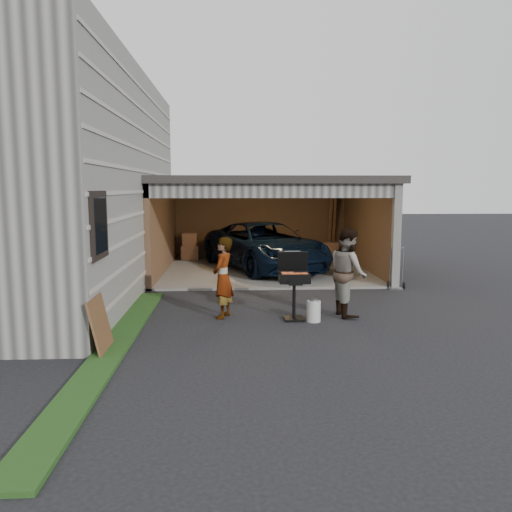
# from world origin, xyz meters

# --- Properties ---
(ground) EXTENTS (80.00, 80.00, 0.00)m
(ground) POSITION_xyz_m (0.00, 0.00, 0.00)
(ground) COLOR black
(ground) RESTS_ON ground
(house) EXTENTS (7.00, 11.00, 5.50)m
(house) POSITION_xyz_m (-6.00, 4.00, 2.75)
(house) COLOR #474744
(house) RESTS_ON ground
(groundcover_strip) EXTENTS (0.50, 8.00, 0.06)m
(groundcover_strip) POSITION_xyz_m (-2.25, -1.00, 0.03)
(groundcover_strip) COLOR #193814
(groundcover_strip) RESTS_ON ground
(garage) EXTENTS (6.80, 6.30, 2.90)m
(garage) POSITION_xyz_m (0.76, 6.79, 1.87)
(garage) COLOR #605E59
(garage) RESTS_ON ground
(minivan) EXTENTS (4.23, 5.77, 1.46)m
(minivan) POSITION_xyz_m (0.72, 6.53, 0.73)
(minivan) COLOR black
(minivan) RESTS_ON ground
(woman) EXTENTS (0.56, 0.69, 1.63)m
(woman) POSITION_xyz_m (-0.50, 0.84, 0.82)
(woman) COLOR silver
(woman) RESTS_ON ground
(man) EXTENTS (0.79, 0.95, 1.80)m
(man) POSITION_xyz_m (2.04, 0.90, 0.90)
(man) COLOR #3F1D18
(man) RESTS_ON ground
(bbq_grill) EXTENTS (0.60, 0.53, 1.34)m
(bbq_grill) POSITION_xyz_m (0.90, 0.62, 0.79)
(bbq_grill) COLOR black
(bbq_grill) RESTS_ON ground
(propane_tank) EXTENTS (0.28, 0.28, 0.41)m
(propane_tank) POSITION_xyz_m (1.27, 0.45, 0.21)
(propane_tank) COLOR silver
(propane_tank) RESTS_ON ground
(plywood_panel) EXTENTS (0.23, 0.81, 0.89)m
(plywood_panel) POSITION_xyz_m (-2.40, -1.23, 0.45)
(plywood_panel) COLOR #50331B
(plywood_panel) RESTS_ON ground
(hand_truck) EXTENTS (0.48, 0.41, 1.09)m
(hand_truck) POSITION_xyz_m (3.92, 3.47, 0.21)
(hand_truck) COLOR slate
(hand_truck) RESTS_ON ground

